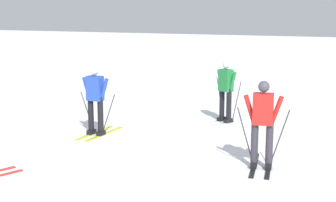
{
  "coord_description": "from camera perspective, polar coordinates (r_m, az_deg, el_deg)",
  "views": [
    {
      "loc": [
        5.37,
        -6.13,
        2.92
      ],
      "look_at": [
        -0.12,
        3.73,
        0.9
      ],
      "focal_mm": 51.48,
      "sensor_mm": 36.0,
      "label": 1
    }
  ],
  "objects": [
    {
      "name": "ground_plane",
      "position": [
        8.65,
        -11.56,
        -9.79
      ],
      "size": [
        120.0,
        120.0,
        0.0
      ],
      "primitive_type": "plane",
      "color": "white"
    },
    {
      "name": "skier_blue",
      "position": [
        11.84,
        -8.59,
        0.29
      ],
      "size": [
        1.0,
        1.62,
        1.71
      ],
      "color": "gold",
      "rests_on": "ground"
    },
    {
      "name": "skier_green",
      "position": [
        13.24,
        6.88,
        1.37
      ],
      "size": [
        1.02,
        1.6,
        1.71
      ],
      "color": "silver",
      "rests_on": "ground"
    },
    {
      "name": "skier_red",
      "position": [
        9.33,
        11.14,
        -2.45
      ],
      "size": [
        0.98,
        1.64,
        1.71
      ],
      "color": "black",
      "rests_on": "ground"
    },
    {
      "name": "far_snow_ridge",
      "position": [
        25.16,
        16.77,
        4.95
      ],
      "size": [
        80.0,
        9.25,
        1.65
      ],
      "primitive_type": "cube",
      "color": "white",
      "rests_on": "ground"
    }
  ]
}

